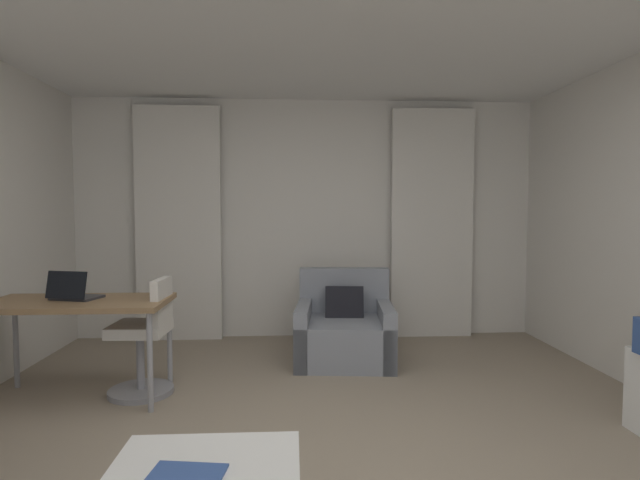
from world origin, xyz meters
The scene contains 8 objects.
wall_window centered at (0.00, 3.03, 1.30)m, with size 5.12×0.06×2.60m.
curtain_left_panel centered at (-1.38, 2.90, 1.25)m, with size 0.90×0.06×2.50m.
curtain_right_panel centered at (1.38, 2.90, 1.25)m, with size 0.90×0.06×2.50m.
armchair centered at (0.32, 2.08, 0.27)m, with size 0.95×0.93×0.82m.
desk centered at (-1.73, 1.22, 0.67)m, with size 1.29×0.64×0.74m.
desk_chair centered at (-1.27, 1.29, 0.39)m, with size 0.48×0.48×0.88m.
laptop centered at (-1.77, 1.25, 0.78)m, with size 0.37×0.32×0.22m.
magazine_open centered at (-0.56, -0.64, 0.39)m, with size 0.31×0.24×0.01m.
Camera 1 is at (-0.16, -2.45, 1.38)m, focal length 27.74 mm.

